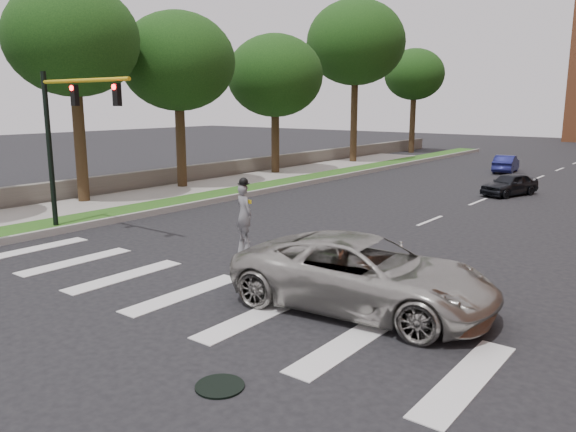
% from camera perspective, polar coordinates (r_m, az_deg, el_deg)
% --- Properties ---
extents(ground_plane, '(160.00, 160.00, 0.00)m').
position_cam_1_polar(ground_plane, '(13.91, -10.03, -10.01)').
color(ground_plane, black).
rests_on(ground_plane, ground).
extents(grass_median, '(2.00, 60.00, 0.25)m').
position_cam_1_polar(grass_median, '(35.94, 1.17, 3.61)').
color(grass_median, '#235117').
rests_on(grass_median, ground).
extents(median_curb, '(0.20, 60.00, 0.28)m').
position_cam_1_polar(median_curb, '(35.33, 2.55, 3.49)').
color(median_curb, '#999993').
rests_on(median_curb, ground).
extents(sidewalk_left, '(4.00, 60.00, 0.18)m').
position_cam_1_polar(sidewalk_left, '(30.91, -14.53, 1.88)').
color(sidewalk_left, gray).
rests_on(sidewalk_left, ground).
extents(stone_wall, '(0.50, 56.00, 1.10)m').
position_cam_1_polar(stone_wall, '(40.85, -3.38, 5.14)').
color(stone_wall, '#615C53').
rests_on(stone_wall, ground).
extents(manhole, '(0.90, 0.90, 0.04)m').
position_cam_1_polar(manhole, '(10.66, -6.94, -16.79)').
color(manhole, black).
rests_on(manhole, ground).
extents(traffic_signal, '(5.30, 0.23, 6.20)m').
position_cam_1_polar(traffic_signal, '(22.67, -21.70, 8.40)').
color(traffic_signal, black).
rests_on(traffic_signal, ground).
extents(stilt_performer, '(0.83, 0.61, 2.99)m').
position_cam_1_polar(stilt_performer, '(16.10, -4.45, -2.52)').
color(stilt_performer, '#332414').
rests_on(stilt_performer, ground).
extents(suv_crossing, '(6.81, 3.71, 1.81)m').
position_cam_1_polar(suv_crossing, '(14.00, 7.67, -5.85)').
color(suv_crossing, '#A3A19A').
rests_on(suv_crossing, ground).
extents(car_near, '(2.59, 3.93, 1.24)m').
position_cam_1_polar(car_near, '(33.22, 21.59, 3.02)').
color(car_near, black).
rests_on(car_near, ground).
extents(car_mid, '(1.87, 4.01, 1.27)m').
position_cam_1_polar(car_mid, '(44.17, 21.27, 4.97)').
color(car_mid, navy).
rests_on(car_mid, ground).
extents(tree_1, '(6.34, 6.34, 10.68)m').
position_cam_1_polar(tree_1, '(29.86, -21.05, 16.31)').
color(tree_1, '#332414').
rests_on(tree_1, ground).
extents(tree_2, '(6.54, 6.54, 10.10)m').
position_cam_1_polar(tree_2, '(33.59, -11.14, 15.10)').
color(tree_2, '#332414').
rests_on(tree_2, ground).
extents(tree_3, '(6.61, 6.61, 9.65)m').
position_cam_1_polar(tree_3, '(39.73, -1.33, 14.02)').
color(tree_3, '#332414').
rests_on(tree_3, ground).
extents(tree_4, '(7.99, 7.99, 13.17)m').
position_cam_1_polar(tree_4, '(47.65, 6.89, 17.06)').
color(tree_4, '#332414').
rests_on(tree_4, ground).
extents(tree_5, '(5.93, 5.93, 10.29)m').
position_cam_1_polar(tree_5, '(58.86, 12.73, 13.81)').
color(tree_5, '#332414').
rests_on(tree_5, ground).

